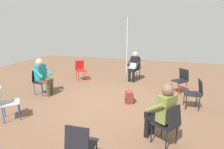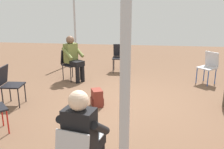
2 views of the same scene
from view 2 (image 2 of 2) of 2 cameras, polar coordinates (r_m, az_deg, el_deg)
The scene contains 10 objects.
ground_plane at distance 5.46m, azimuth 3.56°, elevation -6.57°, with size 15.30×15.30×0.00m, color brown.
chair_west at distance 7.84m, azimuth 1.65°, elevation 4.33°, with size 0.45×0.41×0.85m.
chair_northwest at distance 7.11m, azimuth 21.22°, elevation 1.97°, with size 0.58×0.59×0.85m.
chair_south at distance 5.64m, azimuth -22.43°, elevation -1.69°, with size 0.42×0.46×0.85m.
chair_southwest at distance 7.07m, azimuth -9.70°, elevation 2.78°, with size 0.57×0.58×0.85m.
person_with_laptop at distance 2.90m, azimuth -6.45°, elevation -13.29°, with size 0.58×0.57×1.24m.
person_in_olive at distance 6.90m, azimuth -8.90°, elevation 4.17°, with size 0.63×0.63×1.24m.
backpack_near_laptop_user at distance 5.28m, azimuth -3.44°, elevation -5.53°, with size 0.34×0.31×0.36m.
tent_pole_near at distance 8.98m, azimuth -8.48°, elevation 10.64°, with size 0.07×0.07×2.53m, color #B2B2B7.
tent_pole_far at distance 1.72m, azimuth 2.84°, elevation -10.52°, with size 0.07×0.07×2.68m, color #B2B2B7.
Camera 2 is at (5.02, 0.28, 2.11)m, focal length 40.00 mm.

